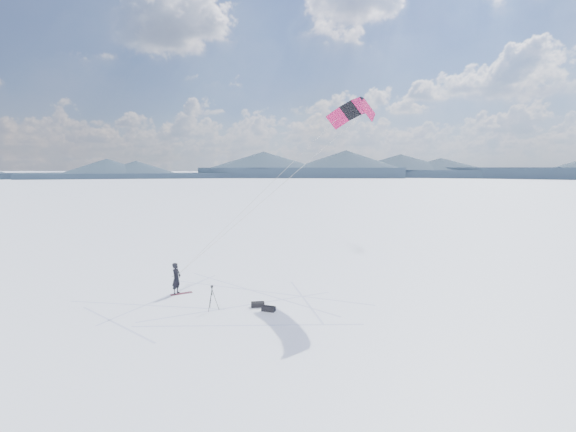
# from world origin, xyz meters

# --- Properties ---
(ground) EXTENTS (1800.00, 1800.00, 0.00)m
(ground) POSITION_xyz_m (0.00, 0.00, 0.00)
(ground) COLOR white
(horizon_hills) EXTENTS (704.47, 706.88, 9.27)m
(horizon_hills) POSITION_xyz_m (-0.00, 0.00, 3.90)
(horizon_hills) COLOR #1B2636
(horizon_hills) RESTS_ON ground
(snow_tracks) EXTENTS (17.62, 14.39, 0.01)m
(snow_tracks) POSITION_xyz_m (-0.41, -0.64, 0.00)
(snow_tracks) COLOR #A2ABD1
(snow_tracks) RESTS_ON ground
(snowkiter) EXTENTS (0.58, 0.78, 1.94)m
(snowkiter) POSITION_xyz_m (-2.54, 1.76, 0.00)
(snowkiter) COLOR black
(snowkiter) RESTS_ON ground
(snowboard) EXTENTS (1.24, 0.97, 0.04)m
(snowboard) POSITION_xyz_m (-2.26, 1.78, 0.02)
(snowboard) COLOR maroon
(snowboard) RESTS_ON ground
(tripod) EXTENTS (0.62, 0.66, 1.38)m
(tripod) POSITION_xyz_m (0.42, -0.94, 0.89)
(tripod) COLOR black
(tripod) RESTS_ON ground
(gear_bag_a) EXTENTS (0.79, 0.50, 0.33)m
(gear_bag_a) POSITION_xyz_m (2.81, -0.23, 0.15)
(gear_bag_a) COLOR black
(gear_bag_a) RESTS_ON ground
(gear_bag_b) EXTENTS (0.79, 0.54, 0.33)m
(gear_bag_b) POSITION_xyz_m (3.50, -0.87, 0.14)
(gear_bag_b) COLOR black
(gear_bag_b) RESTS_ON ground
(power_kite) EXTENTS (12.40, 6.96, 11.19)m
(power_kite) POSITION_xyz_m (8.42, 6.02, 11.41)
(power_kite) COLOR #B5134B
(power_kite) RESTS_ON ground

